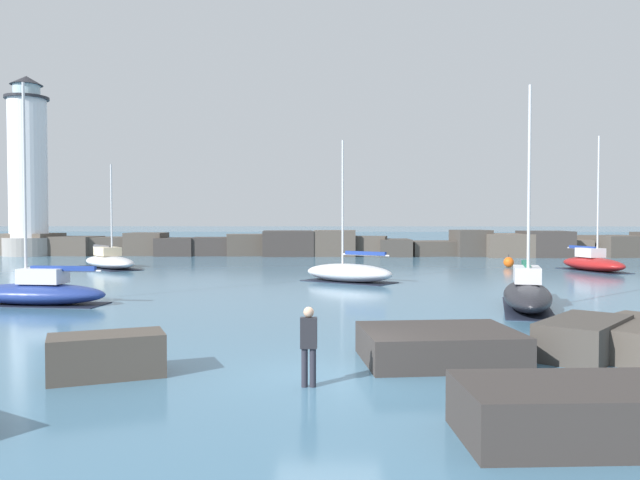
% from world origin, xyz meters
% --- Properties ---
extents(ground_plane, '(600.00, 600.00, 0.00)m').
position_xyz_m(ground_plane, '(0.00, 0.00, 0.00)').
color(ground_plane, teal).
extents(open_sea_beyond, '(400.00, 116.00, 0.01)m').
position_xyz_m(open_sea_beyond, '(0.00, 107.51, 0.00)').
color(open_sea_beyond, '#386684').
rests_on(open_sea_beyond, ground).
extents(breakwater_jetty, '(68.04, 6.66, 2.56)m').
position_xyz_m(breakwater_jetty, '(1.54, 47.82, 1.07)').
color(breakwater_jetty, brown).
rests_on(breakwater_jetty, ground).
extents(lighthouse, '(4.90, 4.90, 17.78)m').
position_xyz_m(lighthouse, '(-30.92, 46.77, 7.93)').
color(lighthouse, gray).
rests_on(lighthouse, ground).
extents(foreground_rocks, '(20.26, 10.00, 0.99)m').
position_xyz_m(foreground_rocks, '(3.72, 0.31, 0.44)').
color(foreground_rocks, '#4C443D').
rests_on(foreground_rocks, ground).
extents(sailboat_moored_0, '(3.45, 7.36, 8.92)m').
position_xyz_m(sailboat_moored_0, '(7.84, 11.41, 0.62)').
color(sailboat_moored_0, black).
rests_on(sailboat_moored_0, ground).
extents(sailboat_moored_1, '(6.68, 7.26, 7.64)m').
position_xyz_m(sailboat_moored_1, '(-16.99, 31.40, 0.55)').
color(sailboat_moored_1, silver).
rests_on(sailboat_moored_1, ground).
extents(sailboat_moored_2, '(5.98, 4.99, 8.20)m').
position_xyz_m(sailboat_moored_2, '(0.69, 21.86, 0.55)').
color(sailboat_moored_2, silver).
rests_on(sailboat_moored_2, ground).
extents(sailboat_moored_3, '(3.72, 6.36, 9.38)m').
position_xyz_m(sailboat_moored_3, '(17.88, 30.15, 0.59)').
color(sailboat_moored_3, maroon).
rests_on(sailboat_moored_3, ground).
extents(sailboat_moored_4, '(6.27, 2.52, 9.39)m').
position_xyz_m(sailboat_moored_4, '(-12.63, 11.76, 0.57)').
color(sailboat_moored_4, navy).
rests_on(sailboat_moored_4, ground).
extents(mooring_buoy_orange_near, '(0.77, 0.77, 0.97)m').
position_xyz_m(mooring_buoy_orange_near, '(12.88, 33.32, 0.38)').
color(mooring_buoy_orange_near, '#EA5914').
rests_on(mooring_buoy_orange_near, ground).
extents(person_on_rocks, '(0.36, 0.23, 1.74)m').
position_xyz_m(person_on_rocks, '(-0.40, -0.80, 0.98)').
color(person_on_rocks, '#282833').
rests_on(person_on_rocks, ground).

